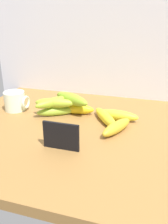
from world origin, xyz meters
The scene contains 12 objects.
counter_top centered at (0.00, 0.00, 1.50)cm, with size 110.00×76.00×3.00cm, color olive.
back_wall centered at (0.00, 39.00, 35.00)cm, with size 130.00×2.00×70.00cm, color silver.
chalkboard_sign centered at (-8.77, -14.64, 6.86)cm, with size 11.00×1.80×8.40cm.
coffee_mug centered at (-38.62, 8.65, 6.89)cm, with size 9.97×8.47×7.79cm.
banana_0 centered at (-0.01, 7.13, 4.84)cm, with size 19.10×3.67×3.67cm, color yellow.
banana_1 centered at (4.98, 0.62, 4.94)cm, with size 15.31×3.87×3.87cm, color gold.
banana_2 centered at (-13.72, 12.27, 5.08)cm, with size 15.16×4.15×4.15cm, color yellow.
banana_3 centered at (-19.60, 8.71, 4.76)cm, with size 16.91×3.51×3.51cm, color #98BF37.
banana_4 centered at (3.39, 10.69, 4.96)cm, with size 15.96×3.92×3.92cm, color yellow.
banana_5 centered at (-20.54, 8.95, 8.38)cm, with size 17.71×3.74×3.74cm, color #91B22B.
banana_6 centered at (-20.42, 7.74, 8.37)cm, with size 15.34×3.72×3.72cm, color #9CBA2F.
banana_7 centered at (-14.99, 11.54, 9.33)cm, with size 17.12×4.36×4.36cm, color #8AB129.
Camera 1 is at (15.39, -70.88, 39.84)cm, focal length 37.95 mm.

